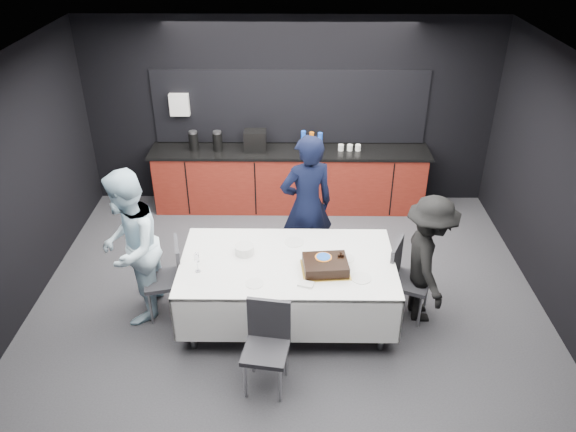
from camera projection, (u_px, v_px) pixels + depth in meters
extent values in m
plane|color=#3D3D42|center=(288.00, 295.00, 6.80)|extent=(6.00, 6.00, 0.00)
cube|color=white|center=(288.00, 64.00, 5.38)|extent=(6.00, 5.00, 0.04)
cube|color=black|center=(290.00, 113.00, 8.25)|extent=(6.00, 0.04, 2.80)
cube|color=black|center=(284.00, 360.00, 3.93)|extent=(6.00, 0.04, 2.80)
cube|color=black|center=(13.00, 191.00, 6.12)|extent=(0.04, 5.00, 2.80)
cube|color=black|center=(565.00, 194.00, 6.06)|extent=(0.04, 5.00, 2.80)
cube|color=#62170F|center=(290.00, 180.00, 8.47)|extent=(4.00, 0.60, 0.90)
cube|color=black|center=(290.00, 151.00, 8.23)|extent=(4.10, 0.64, 0.04)
cube|color=black|center=(290.00, 107.00, 8.18)|extent=(4.00, 0.03, 1.10)
cube|color=white|center=(180.00, 104.00, 8.13)|extent=(0.28, 0.12, 0.32)
cylinder|color=black|center=(194.00, 142.00, 8.17)|extent=(0.14, 0.14, 0.26)
cylinder|color=black|center=(218.00, 142.00, 8.16)|extent=(0.14, 0.14, 0.26)
cube|color=black|center=(255.00, 140.00, 8.15)|extent=(0.32, 0.24, 0.30)
cylinder|color=blue|center=(303.00, 140.00, 8.19)|extent=(0.07, 0.07, 0.28)
cylinder|color=orange|center=(312.00, 141.00, 8.19)|extent=(0.07, 0.07, 0.26)
cylinder|color=blue|center=(320.00, 142.00, 8.13)|extent=(0.07, 0.07, 0.28)
cylinder|color=white|center=(341.00, 148.00, 8.19)|extent=(0.08, 0.08, 0.09)
cylinder|color=white|center=(350.00, 148.00, 8.19)|extent=(0.08, 0.08, 0.09)
cylinder|color=white|center=(358.00, 148.00, 8.19)|extent=(0.08, 0.08, 0.09)
cylinder|color=#99999E|center=(193.00, 132.00, 8.09)|extent=(0.12, 0.12, 0.03)
cylinder|color=#99999E|center=(217.00, 132.00, 8.09)|extent=(0.12, 0.12, 0.03)
cylinder|color=#99999E|center=(191.00, 320.00, 5.84)|extent=(0.06, 0.06, 0.75)
cylinder|color=#99999E|center=(204.00, 264.00, 6.70)|extent=(0.06, 0.06, 0.75)
cylinder|color=#99999E|center=(383.00, 321.00, 5.82)|extent=(0.06, 0.06, 0.75)
cylinder|color=#99999E|center=(372.00, 265.00, 6.68)|extent=(0.06, 0.06, 0.75)
cube|color=white|center=(287.00, 262.00, 6.07)|extent=(2.32, 1.32, 0.04)
cube|color=white|center=(287.00, 321.00, 5.64)|extent=(2.32, 0.02, 0.55)
cube|color=white|center=(288.00, 249.00, 6.76)|extent=(2.32, 0.02, 0.55)
cube|color=white|center=(184.00, 281.00, 6.21)|extent=(0.02, 1.32, 0.55)
cube|color=white|center=(392.00, 283.00, 6.19)|extent=(0.02, 1.32, 0.55)
cube|color=gold|center=(325.00, 270.00, 5.91)|extent=(0.53, 0.45, 0.01)
cube|color=black|center=(325.00, 265.00, 5.88)|extent=(0.49, 0.41, 0.10)
cube|color=black|center=(326.00, 261.00, 5.85)|extent=(0.49, 0.41, 0.01)
cylinder|color=orange|center=(323.00, 257.00, 5.90)|extent=(0.18, 0.18, 0.00)
cylinder|color=blue|center=(323.00, 257.00, 5.90)|extent=(0.15, 0.15, 0.01)
sphere|color=black|center=(342.00, 253.00, 5.94)|extent=(0.04, 0.04, 0.04)
sphere|color=black|center=(344.00, 255.00, 5.91)|extent=(0.04, 0.04, 0.04)
sphere|color=black|center=(340.00, 255.00, 5.91)|extent=(0.04, 0.04, 0.04)
cylinder|color=white|center=(244.00, 250.00, 6.16)|extent=(0.21, 0.21, 0.10)
cylinder|color=white|center=(254.00, 283.00, 5.71)|extent=(0.19, 0.19, 0.01)
cylinder|color=white|center=(346.00, 258.00, 6.10)|extent=(0.18, 0.18, 0.01)
cylinder|color=white|center=(361.00, 278.00, 5.78)|extent=(0.21, 0.21, 0.01)
cylinder|color=white|center=(294.00, 242.00, 6.37)|extent=(0.22, 0.22, 0.01)
cube|color=white|center=(306.00, 284.00, 5.68)|extent=(0.18, 0.14, 0.02)
cylinder|color=white|center=(198.00, 271.00, 5.89)|extent=(0.06, 0.06, 0.00)
cylinder|color=white|center=(197.00, 266.00, 5.86)|extent=(0.01, 0.01, 0.12)
cylinder|color=white|center=(197.00, 257.00, 5.81)|extent=(0.05, 0.05, 0.10)
cube|color=#2C2C31|center=(163.00, 280.00, 6.30)|extent=(0.51, 0.51, 0.05)
cube|color=#2C2C31|center=(178.00, 260.00, 6.21)|extent=(0.14, 0.42, 0.45)
cylinder|color=#99999E|center=(150.00, 290.00, 6.53)|extent=(0.03, 0.03, 0.44)
cylinder|color=#99999E|center=(151.00, 308.00, 6.24)|extent=(0.03, 0.03, 0.44)
cylinder|color=#99999E|center=(180.00, 286.00, 6.59)|extent=(0.03, 0.03, 0.44)
cylinder|color=#99999E|center=(181.00, 304.00, 6.31)|extent=(0.03, 0.03, 0.44)
cube|color=#2C2C31|center=(410.00, 282.00, 6.27)|extent=(0.55, 0.55, 0.05)
cube|color=#2C2C31|center=(396.00, 260.00, 6.22)|extent=(0.21, 0.40, 0.45)
cylinder|color=#99999E|center=(420.00, 311.00, 6.20)|extent=(0.03, 0.03, 0.44)
cylinder|color=#99999E|center=(426.00, 294.00, 6.46)|extent=(0.03, 0.03, 0.44)
cylinder|color=#99999E|center=(390.00, 303.00, 6.32)|extent=(0.03, 0.03, 0.44)
cylinder|color=#99999E|center=(398.00, 286.00, 6.59)|extent=(0.03, 0.03, 0.44)
cube|color=#2C2C31|center=(266.00, 352.00, 5.33)|extent=(0.48, 0.48, 0.05)
cube|color=#2C2C31|center=(269.00, 318.00, 5.37)|extent=(0.42, 0.10, 0.45)
cylinder|color=#99999E|center=(245.00, 380.00, 5.33)|extent=(0.03, 0.03, 0.44)
cylinder|color=#99999E|center=(280.00, 384.00, 5.28)|extent=(0.03, 0.03, 0.44)
cylinder|color=#99999E|center=(253.00, 355.00, 5.62)|extent=(0.03, 0.03, 0.44)
cylinder|color=#99999E|center=(286.00, 359.00, 5.57)|extent=(0.03, 0.03, 0.44)
imported|color=black|center=(307.00, 206.00, 6.82)|extent=(0.78, 0.63, 1.84)
imported|color=#C7E9FB|center=(130.00, 248.00, 6.07)|extent=(0.71, 0.89, 1.79)
imported|color=black|center=(428.00, 260.00, 6.11)|extent=(0.59, 0.99, 1.52)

